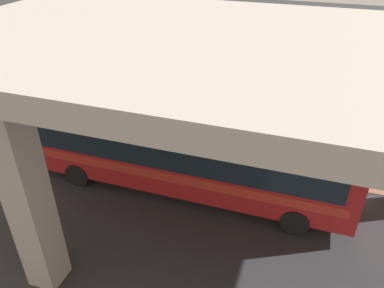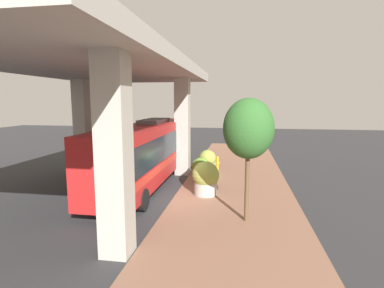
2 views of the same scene
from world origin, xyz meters
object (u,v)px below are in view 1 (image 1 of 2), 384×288
object	(u,v)px
planter_front	(186,135)
planter_back	(246,135)
planter_middle	(156,125)
fire_hydrant	(143,122)
bus	(183,146)
street_tree_near	(329,69)

from	to	relation	value
planter_front	planter_back	xyz separation A→B (m)	(-0.61, 2.70, 0.15)
planter_middle	planter_front	bearing A→B (deg)	82.04
fire_hydrant	bus	bearing A→B (deg)	43.28
bus	planter_front	xyz separation A→B (m)	(-2.97, -0.91, -1.28)
planter_front	planter_back	bearing A→B (deg)	102.75
bus	planter_front	world-z (taller)	bus
planter_front	street_tree_near	distance (m)	7.04
fire_hydrant	planter_back	xyz separation A→B (m)	(0.18, 5.33, 0.34)
planter_front	fire_hydrant	bearing A→B (deg)	-106.70
planter_middle	street_tree_near	distance (m)	8.33
street_tree_near	bus	bearing A→B (deg)	-41.21
bus	street_tree_near	bearing A→B (deg)	138.79
planter_front	bus	bearing A→B (deg)	16.98
planter_back	fire_hydrant	bearing A→B (deg)	-91.92
bus	planter_back	world-z (taller)	bus
bus	planter_middle	bearing A→B (deg)	-141.60
planter_middle	street_tree_near	xyz separation A→B (m)	(-2.40, 7.43, 2.90)
planter_back	street_tree_near	distance (m)	4.67
street_tree_near	fire_hydrant	bearing A→B (deg)	-77.72
fire_hydrant	planter_front	world-z (taller)	planter_front
planter_middle	street_tree_near	world-z (taller)	street_tree_near
planter_middle	street_tree_near	size ratio (longest dim) A/B	0.33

